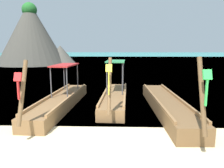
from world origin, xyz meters
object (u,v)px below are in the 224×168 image
Objects in this scene: karst_rock at (33,35)px; longtail_boat_yellow_ribbon at (115,97)px; longtail_boat_red_ribbon at (61,101)px; longtail_boat_green_ribbon at (166,105)px.

longtail_boat_yellow_ribbon is at bearing -60.61° from karst_rock.
longtail_boat_green_ribbon reaches higher than longtail_boat_red_ribbon.
karst_rock is at bearing 121.94° from longtail_boat_green_ribbon.
karst_rock is at bearing 114.10° from longtail_boat_red_ribbon.
longtail_boat_red_ribbon is 4.55m from longtail_boat_green_ribbon.
longtail_boat_yellow_ribbon is (2.36, 0.82, 0.00)m from longtail_boat_red_ribbon.
longtail_boat_red_ribbon is 2.50m from longtail_boat_yellow_ribbon.
longtail_boat_red_ribbon is 0.56× the size of karst_rock.
karst_rock is (-10.93, 24.42, 4.30)m from longtail_boat_red_ribbon.
longtail_boat_yellow_ribbon is 2.48m from longtail_boat_green_ribbon.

